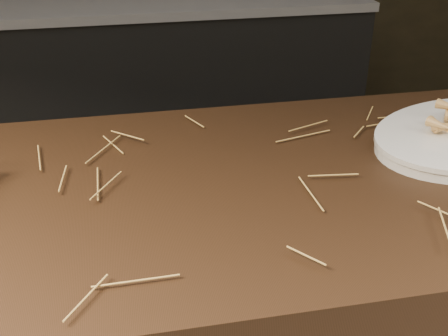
% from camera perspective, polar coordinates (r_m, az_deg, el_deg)
% --- Properties ---
extents(back_counter, '(1.82, 0.62, 0.84)m').
position_cam_1_polar(back_counter, '(2.93, -4.67, 8.87)').
color(back_counter, black).
rests_on(back_counter, ground).
extents(straw_bedding, '(1.40, 0.60, 0.02)m').
position_cam_1_polar(straw_bedding, '(1.00, -9.46, -1.87)').
color(straw_bedding, '#A78A3E').
rests_on(straw_bedding, main_counter).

